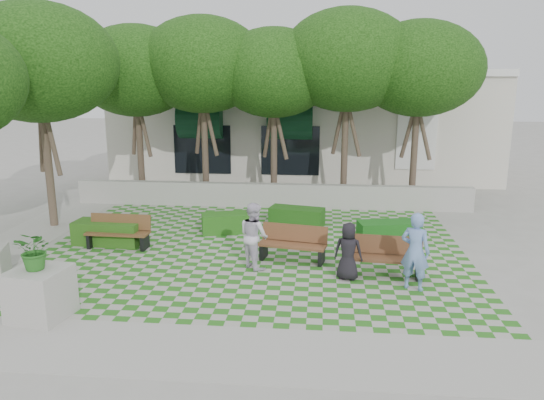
# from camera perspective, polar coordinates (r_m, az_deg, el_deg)

# --- Properties ---
(ground) EXTENTS (90.00, 90.00, 0.00)m
(ground) POSITION_cam_1_polar(r_m,az_deg,el_deg) (14.38, -2.56, -6.79)
(ground) COLOR gray
(ground) RESTS_ON ground
(lawn) EXTENTS (12.00, 12.00, 0.00)m
(lawn) POSITION_cam_1_polar(r_m,az_deg,el_deg) (15.31, -2.05, -5.47)
(lawn) COLOR #2B721E
(lawn) RESTS_ON ground
(sidewalk_south) EXTENTS (16.00, 2.00, 0.01)m
(sidewalk_south) POSITION_cam_1_polar(r_m,az_deg,el_deg) (10.16, -6.35, -15.91)
(sidewalk_south) COLOR #9E9B93
(sidewalk_south) RESTS_ON ground
(sidewalk_west) EXTENTS (2.00, 12.00, 0.01)m
(sidewalk_west) POSITION_cam_1_polar(r_m,az_deg,el_deg) (17.71, -25.89, -4.22)
(sidewalk_west) COLOR #9E9B93
(sidewalk_west) RESTS_ON ground
(retaining_wall) EXTENTS (15.00, 0.36, 0.90)m
(retaining_wall) POSITION_cam_1_polar(r_m,az_deg,el_deg) (20.16, -0.16, 0.51)
(retaining_wall) COLOR #9E9B93
(retaining_wall) RESTS_ON ground
(bench_east) EXTENTS (1.92, 0.80, 0.98)m
(bench_east) POSITION_cam_1_polar(r_m,az_deg,el_deg) (13.69, 11.98, -6.04)
(bench_east) COLOR #52311C
(bench_east) RESTS_ON ground
(bench_mid) EXTENTS (1.91, 0.95, 0.96)m
(bench_mid) POSITION_cam_1_polar(r_m,az_deg,el_deg) (14.43, 2.27, -4.76)
(bench_mid) COLOR brown
(bench_mid) RESTS_ON ground
(bench_west) EXTENTS (1.85, 0.68, 0.96)m
(bench_west) POSITION_cam_1_polar(r_m,az_deg,el_deg) (16.11, -16.17, -3.34)
(bench_west) COLOR #56361D
(bench_west) RESTS_ON ground
(hedge_east) EXTENTS (1.93, 1.09, 0.64)m
(hedge_east) POSITION_cam_1_polar(r_m,az_deg,el_deg) (16.37, 12.44, -3.37)
(hedge_east) COLOR #154F16
(hedge_east) RESTS_ON ground
(hedge_midright) EXTENTS (1.90, 1.10, 0.62)m
(hedge_midright) POSITION_cam_1_polar(r_m,az_deg,el_deg) (17.70, 2.69, -1.82)
(hedge_midright) COLOR #1A4813
(hedge_midright) RESTS_ON ground
(hedge_midleft) EXTENTS (1.91, 1.17, 0.62)m
(hedge_midleft) POSITION_cam_1_polar(r_m,az_deg,el_deg) (17.03, -4.53, -2.46)
(hedge_midleft) COLOR #1F5316
(hedge_midleft) RESTS_ON ground
(hedge_west) EXTENTS (2.06, 0.95, 0.70)m
(hedge_west) POSITION_cam_1_polar(r_m,az_deg,el_deg) (16.54, -17.21, -3.38)
(hedge_west) COLOR #224E14
(hedge_west) RESTS_ON ground
(planter_front) EXTENTS (1.22, 1.22, 1.90)m
(planter_front) POSITION_cam_1_polar(r_m,az_deg,el_deg) (12.04, -23.78, -8.17)
(planter_front) COLOR #9E9B93
(planter_front) RESTS_ON ground
(person_blue) EXTENTS (0.81, 0.69, 1.87)m
(person_blue) POSITION_cam_1_polar(r_m,az_deg,el_deg) (12.84, 15.14, -5.36)
(person_blue) COLOR #7090CC
(person_blue) RESTS_ON ground
(person_dark) EXTENTS (0.79, 0.60, 1.45)m
(person_dark) POSITION_cam_1_polar(r_m,az_deg,el_deg) (13.19, 8.20, -5.48)
(person_dark) COLOR black
(person_dark) RESTS_ON ground
(person_white) EXTENTS (1.06, 1.07, 1.74)m
(person_white) POSITION_cam_1_polar(r_m,az_deg,el_deg) (13.81, -1.96, -3.82)
(person_white) COLOR silver
(person_white) RESTS_ON ground
(tree_row) EXTENTS (17.70, 13.40, 7.41)m
(tree_row) POSITION_cam_1_polar(r_m,az_deg,el_deg) (19.67, -5.81, 14.01)
(tree_row) COLOR #47382B
(tree_row) RESTS_ON ground
(building) EXTENTS (18.00, 8.92, 5.15)m
(building) POSITION_cam_1_polar(r_m,az_deg,el_deg) (27.56, 3.40, 8.34)
(building) COLOR beige
(building) RESTS_ON ground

